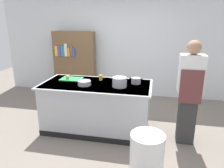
{
  "coord_description": "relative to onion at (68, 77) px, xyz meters",
  "views": [
    {
      "loc": [
        1.02,
        -3.54,
        2.04
      ],
      "look_at": [
        0.25,
        0.2,
        0.85
      ],
      "focal_mm": 34.32,
      "sensor_mm": 36.0,
      "label": 1
    }
  ],
  "objects": [
    {
      "name": "trash_bin",
      "position": [
        1.58,
        -1.15,
        -0.67
      ],
      "size": [
        0.46,
        0.46,
        0.57
      ],
      "primitive_type": "cylinder",
      "color": "white",
      "rests_on": "ground_plane"
    },
    {
      "name": "mixing_bowl",
      "position": [
        0.42,
        -0.25,
        -0.02
      ],
      "size": [
        0.23,
        0.23,
        0.08
      ],
      "primitive_type": "cylinder",
      "color": "#B7BABF",
      "rests_on": "counter_island"
    },
    {
      "name": "juice_cup",
      "position": [
        0.62,
        0.11,
        -0.01
      ],
      "size": [
        0.07,
        0.07,
        0.1
      ],
      "primitive_type": "cylinder",
      "color": "yellow",
      "rests_on": "counter_island"
    },
    {
      "name": "counter_island",
      "position": [
        0.6,
        -0.13,
        -0.49
      ],
      "size": [
        1.98,
        0.98,
        0.9
      ],
      "color": "#B7BABF",
      "rests_on": "ground_plane"
    },
    {
      "name": "bookshelf",
      "position": [
        -0.51,
        1.67,
        -0.11
      ],
      "size": [
        1.1,
        0.31,
        1.7
      ],
      "color": "brown",
      "rests_on": "ground_plane"
    },
    {
      "name": "cutting_board",
      "position": [
        0.06,
        0.05,
        -0.05
      ],
      "size": [
        0.4,
        0.28,
        0.02
      ],
      "primitive_type": "cube",
      "color": "green",
      "rests_on": "counter_island"
    },
    {
      "name": "person_chef",
      "position": [
        2.18,
        -0.25,
        -0.05
      ],
      "size": [
        0.38,
        0.25,
        1.72
      ],
      "rotation": [
        0.0,
        0.0,
        1.77
      ],
      "color": "#323232",
      "rests_on": "ground_plane"
    },
    {
      "name": "onion",
      "position": [
        0.0,
        0.0,
        0.0
      ],
      "size": [
        0.08,
        0.08,
        0.08
      ],
      "primitive_type": "sphere",
      "color": "tan",
      "rests_on": "cutting_board"
    },
    {
      "name": "back_wall",
      "position": [
        0.6,
        1.97,
        0.54
      ],
      "size": [
        6.4,
        0.12,
        3.0
      ],
      "primitive_type": "cube",
      "color": "silver",
      "rests_on": "ground_plane"
    },
    {
      "name": "ground_plane",
      "position": [
        0.6,
        -0.13,
        -0.96
      ],
      "size": [
        10.0,
        10.0,
        0.0
      ],
      "primitive_type": "plane",
      "color": "slate"
    },
    {
      "name": "sauce_pan",
      "position": [
        1.29,
        0.04,
        -0.01
      ],
      "size": [
        0.24,
        0.17,
        0.11
      ],
      "color": "#99999E",
      "rests_on": "counter_island"
    },
    {
      "name": "stock_pot",
      "position": [
        1.04,
        -0.21,
        0.02
      ],
      "size": [
        0.31,
        0.25,
        0.17
      ],
      "color": "#B7BABF",
      "rests_on": "counter_island"
    }
  ]
}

